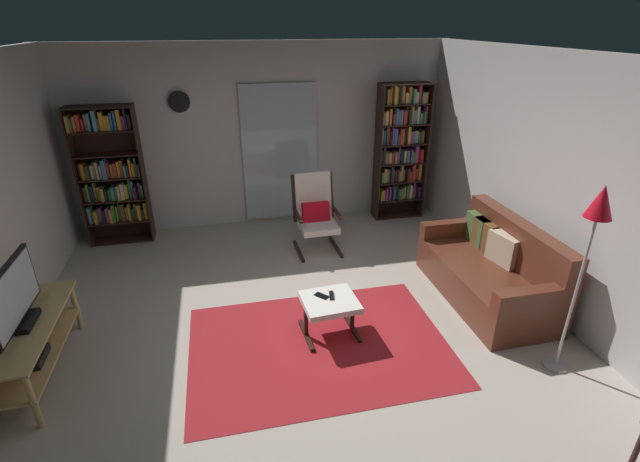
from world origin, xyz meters
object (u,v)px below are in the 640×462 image
floor_lamp_by_sofa (596,222)px  wall_clock (179,102)px  tv_stand (28,343)px  tv_remote (331,295)px  leather_sofa (491,271)px  ottoman (330,305)px  television (14,299)px  bookshelf_near_tv (112,174)px  bookshelf_near_sofa (400,147)px  cell_phone (322,296)px  lounge_armchair (315,211)px

floor_lamp_by_sofa → wall_clock: size_ratio=5.97×
tv_stand → tv_remote: size_ratio=9.41×
leather_sofa → ottoman: 1.93m
television → bookshelf_near_tv: (0.30, 2.71, 0.18)m
tv_stand → ottoman: 2.65m
wall_clock → tv_stand: bearing=-113.4°
leather_sofa → tv_stand: bearing=-176.3°
tv_remote → floor_lamp_by_sofa: size_ratio=0.08×
bookshelf_near_sofa → cell_phone: bookshelf_near_sofa is taller
television → lounge_armchair: bearing=33.0°
television → bookshelf_near_tv: bookshelf_near_tv is taller
tv_stand → television: bearing=83.7°
bookshelf_near_sofa → tv_remote: (-1.72, -2.65, -0.70)m
bookshelf_near_sofa → tv_remote: size_ratio=14.15×
floor_lamp_by_sofa → wall_clock: (-3.27, 3.83, 0.43)m
bookshelf_near_tv → bookshelf_near_sofa: 4.10m
television → floor_lamp_by_sofa: (4.54, -0.91, 0.63)m
ottoman → floor_lamp_by_sofa: (1.89, -0.91, 1.09)m
lounge_armchair → floor_lamp_by_sofa: floor_lamp_by_sofa is taller
wall_clock → bookshelf_near_sofa: bearing=-4.1°
lounge_armchair → wall_clock: (-1.64, 1.04, 1.32)m
tv_stand → cell_phone: (2.58, 0.09, 0.05)m
leather_sofa → cell_phone: leather_sofa is taller
bookshelf_near_sofa → ottoman: bookshelf_near_sofa is taller
bookshelf_near_tv → lounge_armchair: bearing=-17.5°
lounge_armchair → wall_clock: 2.34m
bookshelf_near_sofa → ottoman: size_ratio=3.70×
bookshelf_near_sofa → tv_remote: bookshelf_near_sofa is taller
television → bookshelf_near_sofa: bearing=31.6°
television → cell_phone: 2.61m
ottoman → wall_clock: bearing=115.2°
ottoman → floor_lamp_by_sofa: bearing=-25.6°
tv_stand → lounge_armchair: 3.49m
bookshelf_near_sofa → leather_sofa: (0.16, -2.43, -0.78)m
lounge_armchair → floor_lamp_by_sofa: bearing=-59.8°
bookshelf_near_tv → wall_clock: size_ratio=6.46×
bookshelf_near_tv → cell_phone: size_ratio=13.38×
bookshelf_near_tv → wall_clock: 1.33m
floor_lamp_by_sofa → cell_phone: bearing=153.5°
lounge_armchair → tv_stand: bearing=-146.8°
television → bookshelf_near_tv: 2.73m
tv_stand → ottoman: bearing=0.5°
bookshelf_near_tv → leather_sofa: bookshelf_near_tv is taller
wall_clock → television: bearing=-113.5°
tv_stand → bookshelf_near_tv: size_ratio=0.72×
television → leather_sofa: bearing=3.4°
lounge_armchair → wall_clock: size_ratio=3.53×
tv_remote → leather_sofa: bearing=17.4°
floor_lamp_by_sofa → wall_clock: wall_clock is taller
tv_stand → lounge_armchair: lounge_armchair is taller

